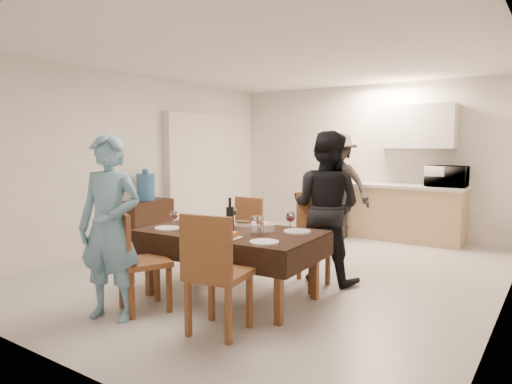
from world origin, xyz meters
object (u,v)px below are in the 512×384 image
dining_table (231,234)px  water_jug (146,187)px  wine_bottle (230,213)px  person_kitchen (337,186)px  microwave (447,176)px  water_pitcher (257,226)px  person_near (110,228)px  person_far (326,207)px  savoury_tart (215,235)px  console (147,224)px

dining_table → water_jug: (-2.44, 1.08, 0.26)m
wine_bottle → water_jug: bearing=156.6°
water_jug → person_kitchen: size_ratio=0.23×
microwave → wine_bottle: bearing=70.9°
dining_table → water_jug: water_jug is taller
water_pitcher → person_near: 1.35m
dining_table → person_far: person_far is taller
savoury_tart → person_near: 0.94m
water_jug → microwave: size_ratio=0.69×
dining_table → water_jug: 2.68m
dining_table → microwave: microwave is taller
microwave → person_near: size_ratio=0.35×
person_far → person_kitchen: person_kitchen is taller
water_pitcher → microwave: bearing=76.8°
wine_bottle → dining_table: bearing=-45.0°
dining_table → person_kitchen: bearing=92.8°
water_pitcher → person_far: size_ratio=0.11×
savoury_tart → person_far: (0.45, 1.43, 0.13)m
console → person_near: size_ratio=0.47×
microwave → water_jug: bearing=36.7°
microwave → person_kitchen: person_kitchen is taller
console → dining_table: bearing=-23.9°
dining_table → person_kitchen: (-0.36, 3.39, 0.22)m
wine_bottle → water_pitcher: bearing=-14.0°
dining_table → wine_bottle: 0.21m
person_kitchen → water_pitcher: bearing=-78.4°
person_far → dining_table: bearing=60.6°
savoury_tart → person_far: size_ratio=0.25×
person_near → microwave: bearing=50.5°
water_pitcher → microwave: (0.91, 3.89, 0.28)m
console → water_jug: (0.00, 0.00, 0.56)m
water_pitcher → person_far: 1.12m
water_jug → person_near: bearing=-48.5°
wine_bottle → person_kitchen: size_ratio=0.19×
wine_bottle → microwave: 4.02m
water_jug → wine_bottle: (2.39, -1.03, -0.07)m
dining_table → water_pitcher: (0.35, -0.05, 0.12)m
person_near → person_kitchen: (0.19, 4.44, 0.05)m
water_pitcher → person_kitchen: (-0.71, 3.44, 0.09)m
person_far → person_kitchen: size_ratio=0.97×
water_jug → person_far: (2.99, -0.03, -0.07)m
water_jug → person_kitchen: 3.11m
savoury_tart → person_near: (-0.65, -0.67, 0.11)m
console → microwave: microwave is taller
savoury_tart → person_far: 1.51m
water_jug → person_far: 2.99m
console → water_jug: water_jug is taller
water_pitcher → microwave: 4.01m
person_near → person_kitchen: person_kitchen is taller
dining_table → console: (-2.44, 1.08, -0.30)m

